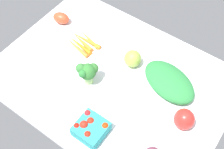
{
  "coord_description": "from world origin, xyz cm",
  "views": [
    {
      "loc": [
        -42.96,
        59.85,
        109.88
      ],
      "look_at": [
        0.0,
        0.0,
        4.0
      ],
      "focal_mm": 46.13,
      "sensor_mm": 36.0,
      "label": 1
    }
  ],
  "objects_px": {
    "leafy_greens_clump": "(169,82)",
    "heirloom_tomato_green": "(133,59)",
    "bell_pepper_red": "(184,119)",
    "berry_basket": "(91,128)",
    "roma_tomato": "(61,18)",
    "broccoli_head": "(88,71)",
    "carrot_bunch": "(82,42)"
  },
  "relations": [
    {
      "from": "roma_tomato",
      "to": "heirloom_tomato_green",
      "type": "xyz_separation_m",
      "value": [
        -0.45,
        0.01,
        0.01
      ]
    },
    {
      "from": "bell_pepper_red",
      "to": "carrot_bunch",
      "type": "bearing_deg",
      "value": -9.31
    },
    {
      "from": "leafy_greens_clump",
      "to": "roma_tomato",
      "type": "bearing_deg",
      "value": -2.02
    },
    {
      "from": "roma_tomato",
      "to": "leafy_greens_clump",
      "type": "relative_size",
      "value": 0.34
    },
    {
      "from": "leafy_greens_clump",
      "to": "broccoli_head",
      "type": "bearing_deg",
      "value": 31.53
    },
    {
      "from": "broccoli_head",
      "to": "berry_basket",
      "type": "bearing_deg",
      "value": 130.34
    },
    {
      "from": "bell_pepper_red",
      "to": "roma_tomato",
      "type": "bearing_deg",
      "value": -11.04
    },
    {
      "from": "bell_pepper_red",
      "to": "broccoli_head",
      "type": "distance_m",
      "value": 0.44
    },
    {
      "from": "bell_pepper_red",
      "to": "carrot_bunch",
      "type": "relative_size",
      "value": 0.49
    },
    {
      "from": "bell_pepper_red",
      "to": "berry_basket",
      "type": "xyz_separation_m",
      "value": [
        0.28,
        0.24,
        -0.01
      ]
    },
    {
      "from": "berry_basket",
      "to": "roma_tomato",
      "type": "bearing_deg",
      "value": -38.11
    },
    {
      "from": "bell_pepper_red",
      "to": "leafy_greens_clump",
      "type": "distance_m",
      "value": 0.19
    },
    {
      "from": "roma_tomato",
      "to": "heirloom_tomato_green",
      "type": "bearing_deg",
      "value": -16.57
    },
    {
      "from": "roma_tomato",
      "to": "broccoli_head",
      "type": "xyz_separation_m",
      "value": [
        -0.34,
        0.21,
        0.04
      ]
    },
    {
      "from": "bell_pepper_red",
      "to": "berry_basket",
      "type": "distance_m",
      "value": 0.37
    },
    {
      "from": "roma_tomato",
      "to": "heirloom_tomato_green",
      "type": "relative_size",
      "value": 1.08
    },
    {
      "from": "carrot_bunch",
      "to": "leafy_greens_clump",
      "type": "relative_size",
      "value": 0.73
    },
    {
      "from": "carrot_bunch",
      "to": "leafy_greens_clump",
      "type": "xyz_separation_m",
      "value": [
        -0.47,
        -0.03,
        0.02
      ]
    },
    {
      "from": "bell_pepper_red",
      "to": "broccoli_head",
      "type": "height_order",
      "value": "broccoli_head"
    },
    {
      "from": "heirloom_tomato_green",
      "to": "roma_tomato",
      "type": "bearing_deg",
      "value": -1.75
    },
    {
      "from": "broccoli_head",
      "to": "leafy_greens_clump",
      "type": "relative_size",
      "value": 0.44
    },
    {
      "from": "carrot_bunch",
      "to": "broccoli_head",
      "type": "xyz_separation_m",
      "value": [
        -0.16,
        0.15,
        0.06
      ]
    },
    {
      "from": "berry_basket",
      "to": "heirloom_tomato_green",
      "type": "bearing_deg",
      "value": -81.99
    },
    {
      "from": "bell_pepper_red",
      "to": "berry_basket",
      "type": "relative_size",
      "value": 0.79
    },
    {
      "from": "roma_tomato",
      "to": "broccoli_head",
      "type": "height_order",
      "value": "broccoli_head"
    },
    {
      "from": "roma_tomato",
      "to": "carrot_bunch",
      "type": "relative_size",
      "value": 0.46
    },
    {
      "from": "bell_pepper_red",
      "to": "broccoli_head",
      "type": "xyz_separation_m",
      "value": [
        0.44,
        0.05,
        0.03
      ]
    },
    {
      "from": "roma_tomato",
      "to": "berry_basket",
      "type": "distance_m",
      "value": 0.64
    },
    {
      "from": "leafy_greens_clump",
      "to": "heirloom_tomato_green",
      "type": "bearing_deg",
      "value": -2.62
    },
    {
      "from": "carrot_bunch",
      "to": "berry_basket",
      "type": "relative_size",
      "value": 1.62
    },
    {
      "from": "bell_pepper_red",
      "to": "leafy_greens_clump",
      "type": "height_order",
      "value": "bell_pepper_red"
    },
    {
      "from": "heirloom_tomato_green",
      "to": "leafy_greens_clump",
      "type": "bearing_deg",
      "value": 177.38
    }
  ]
}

